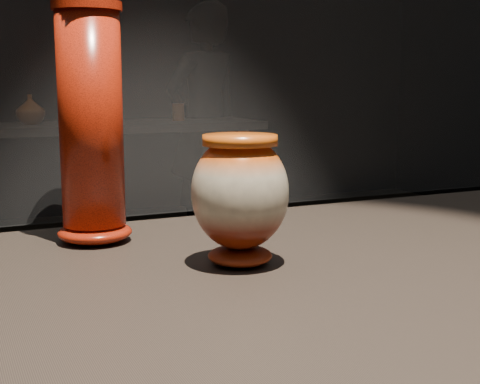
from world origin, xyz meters
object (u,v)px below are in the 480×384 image
at_px(main_vase, 240,194).
at_px(tall_vase, 91,129).
at_px(back_shelf, 102,165).
at_px(visitor, 204,126).

height_order(main_vase, tall_vase, tall_vase).
distance_m(main_vase, tall_vase, 0.28).
height_order(main_vase, back_shelf, main_vase).
bearing_deg(main_vase, visitor, 69.41).
height_order(tall_vase, back_shelf, tall_vase).
relative_size(main_vase, tall_vase, 0.49).
distance_m(tall_vase, back_shelf, 3.15).
bearing_deg(back_shelf, tall_vase, -102.94).
bearing_deg(main_vase, tall_vase, 125.80).
bearing_deg(visitor, main_vase, 51.57).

